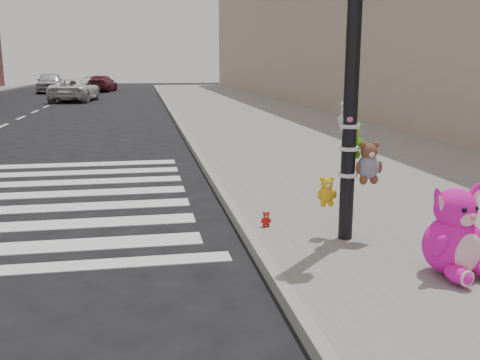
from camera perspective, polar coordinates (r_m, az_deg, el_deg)
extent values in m
plane|color=black|center=(4.36, -14.17, -17.11)|extent=(120.00, 120.00, 0.00)
cube|color=slate|center=(14.70, 8.29, 4.12)|extent=(7.00, 80.00, 0.14)
cube|color=gray|center=(14.00, -5.26, 3.80)|extent=(0.12, 80.00, 0.15)
cylinder|color=black|center=(6.03, 11.91, 12.27)|extent=(0.16, 0.16, 4.00)
cylinder|color=white|center=(6.16, 11.40, 0.56)|extent=(0.22, 0.22, 0.04)
cylinder|color=white|center=(6.10, 11.52, 3.32)|extent=(0.22, 0.22, 0.04)
cylinder|color=white|center=(6.07, 11.62, 5.65)|extent=(0.22, 0.22, 0.04)
ellipsoid|color=#FA15B7|center=(5.30, 22.21, -9.58)|extent=(0.25, 0.34, 0.16)
ellipsoid|color=#FA15B7|center=(5.51, 21.69, -6.46)|extent=(0.67, 0.61, 0.57)
ellipsoid|color=#F9BFD1|center=(5.38, 23.17, -7.21)|extent=(0.34, 0.18, 0.38)
sphere|color=#FA15B7|center=(5.41, 21.99, -2.86)|extent=(0.48, 0.48, 0.39)
ellipsoid|color=#FA15B7|center=(5.28, 20.54, -2.49)|extent=(0.28, 0.14, 0.39)
ellipsoid|color=#FA15B7|center=(5.53, 23.19, -2.06)|extent=(0.28, 0.14, 0.39)
imported|color=silver|center=(33.06, -17.18, 9.17)|extent=(2.73, 4.96, 1.32)
imported|color=maroon|center=(44.40, -14.51, 9.93)|extent=(2.39, 4.57, 1.27)
imported|color=#BABABF|center=(43.55, -19.62, 9.78)|extent=(2.35, 4.78, 1.57)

